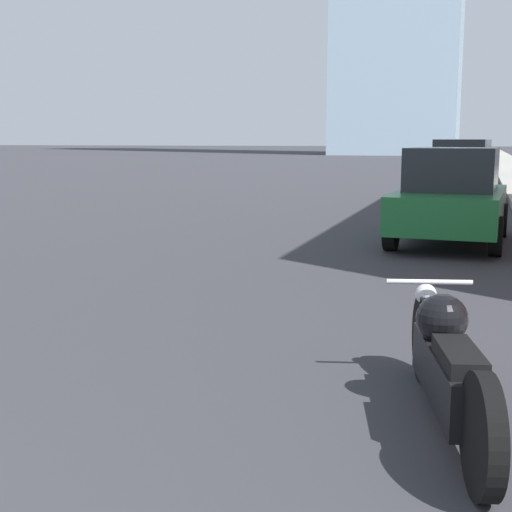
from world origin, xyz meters
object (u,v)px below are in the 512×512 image
Objects in this scene: parked_car_black at (475,152)px; parked_car_silver at (462,169)px; motorcycle at (447,364)px; parked_car_green at (451,197)px; parked_car_blue at (474,159)px; parked_car_white at (475,156)px.

parked_car_silver is at bearing -94.57° from parked_car_black.
parked_car_green is (-0.31, 8.41, 0.42)m from motorcycle.
parked_car_blue reaches higher than parked_car_white.
parked_car_white is at bearing 93.20° from parked_car_green.
parked_car_black is (0.07, 45.92, 0.01)m from parked_car_green.
parked_car_silver reaches higher than parked_car_green.
parked_car_blue is (0.20, 23.49, 0.06)m from parked_car_green.
parked_car_black is at bearing 95.61° from parked_car_silver.
parked_car_green is 45.92m from parked_car_black.
motorcycle is 42.38m from parked_car_white.
parked_car_blue is 1.01× the size of parked_car_black.
motorcycle is 8.43m from parked_car_green.
parked_car_blue reaches higher than parked_car_black.
parked_car_silver reaches higher than parked_car_black.
parked_car_blue reaches higher than motorcycle.
parked_car_silver is 23.60m from parked_car_white.
parked_car_black is at bearing 93.34° from parked_car_green.
parked_car_white is (0.21, 23.60, -0.12)m from parked_car_silver.
parked_car_white is (-0.07, 10.47, -0.11)m from parked_car_blue.
parked_car_white is at bearing 77.08° from motorcycle.
parked_car_green reaches higher than motorcycle.
parked_car_silver reaches higher than parked_car_blue.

